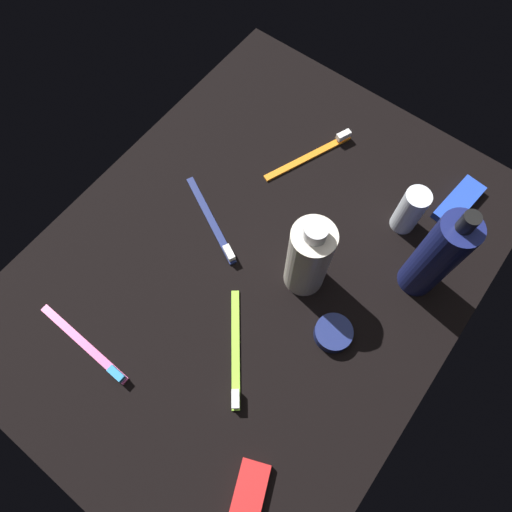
% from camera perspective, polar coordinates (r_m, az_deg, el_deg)
% --- Properties ---
extents(ground_plane, '(0.84, 0.64, 0.01)m').
position_cam_1_polar(ground_plane, '(0.75, -0.00, -1.08)').
color(ground_plane, black).
extents(lotion_bottle, '(0.06, 0.06, 0.21)m').
position_cam_1_polar(lotion_bottle, '(0.69, 21.61, -0.05)').
color(lotion_bottle, navy).
rests_on(lotion_bottle, ground_plane).
extents(bodywash_bottle, '(0.06, 0.06, 0.18)m').
position_cam_1_polar(bodywash_bottle, '(0.66, 6.58, -0.24)').
color(bodywash_bottle, silver).
rests_on(bodywash_bottle, ground_plane).
extents(deodorant_stick, '(0.04, 0.04, 0.09)m').
position_cam_1_polar(deodorant_stick, '(0.77, 18.67, 5.40)').
color(deodorant_stick, silver).
rests_on(deodorant_stick, ground_plane).
extents(toothbrush_orange, '(0.17, 0.08, 0.02)m').
position_cam_1_polar(toothbrush_orange, '(0.85, 7.20, 12.62)').
color(toothbrush_orange, orange).
rests_on(toothbrush_orange, ground_plane).
extents(toothbrush_pink, '(0.02, 0.18, 0.02)m').
position_cam_1_polar(toothbrush_pink, '(0.74, -20.24, -10.67)').
color(toothbrush_pink, '#E55999').
rests_on(toothbrush_pink, ground_plane).
extents(toothbrush_lime, '(0.15, 0.12, 0.02)m').
position_cam_1_polar(toothbrush_lime, '(0.70, -2.58, -12.24)').
color(toothbrush_lime, '#8CD133').
rests_on(toothbrush_lime, ground_plane).
extents(toothbrush_navy, '(0.09, 0.17, 0.02)m').
position_cam_1_polar(toothbrush_navy, '(0.77, -5.37, 4.04)').
color(toothbrush_navy, navy).
rests_on(toothbrush_navy, ground_plane).
extents(snack_bar_red, '(0.11, 0.08, 0.01)m').
position_cam_1_polar(snack_bar_red, '(0.68, -1.13, -28.46)').
color(snack_bar_red, red).
rests_on(snack_bar_red, ground_plane).
extents(snack_bar_blue, '(0.11, 0.05, 0.01)m').
position_cam_1_polar(snack_bar_blue, '(0.86, 23.99, 6.15)').
color(snack_bar_blue, blue).
rests_on(snack_bar_blue, ground_plane).
extents(cream_tin_left, '(0.06, 0.06, 0.02)m').
position_cam_1_polar(cream_tin_left, '(0.71, 9.62, -9.46)').
color(cream_tin_left, navy).
rests_on(cream_tin_left, ground_plane).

